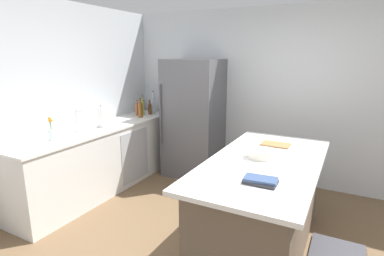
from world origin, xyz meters
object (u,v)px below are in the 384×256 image
at_px(paper_towel_roll, 101,117).
at_px(olive_oil_bottle, 143,107).
at_px(kitchen_island, 262,204).
at_px(cookbook_stack, 260,181).
at_px(hot_sauce_bottle, 152,107).
at_px(vinegar_bottle, 137,109).
at_px(cutting_board, 276,144).
at_px(refrigerator, 193,119).
at_px(flower_vase, 51,133).
at_px(soda_bottle, 153,105).
at_px(mixing_bowl, 260,154).
at_px(syrup_bottle, 150,109).
at_px(whiskey_bottle, 140,110).
at_px(sink_faucet, 77,120).

xyz_separation_m(paper_towel_roll, olive_oil_bottle, (-0.03, 0.99, -0.01)).
relative_size(kitchen_island, cookbook_stack, 7.68).
xyz_separation_m(kitchen_island, hot_sauce_bottle, (-2.43, 1.59, 0.55)).
distance_m(kitchen_island, vinegar_bottle, 2.80).
bearing_deg(cutting_board, refrigerator, 149.47).
bearing_deg(hot_sauce_bottle, flower_vase, -89.62).
relative_size(soda_bottle, cookbook_stack, 1.44).
height_order(soda_bottle, mixing_bowl, soda_bottle).
distance_m(kitchen_island, hot_sauce_bottle, 2.95).
xyz_separation_m(flower_vase, syrup_bottle, (0.08, 1.86, 0.01)).
relative_size(hot_sauce_bottle, soda_bottle, 0.62).
bearing_deg(soda_bottle, mixing_bowl, -32.14).
height_order(kitchen_island, refrigerator, refrigerator).
xyz_separation_m(vinegar_bottle, mixing_bowl, (2.40, -1.15, -0.07)).
bearing_deg(flower_vase, cutting_board, 23.42).
relative_size(kitchen_island, syrup_bottle, 8.37).
height_order(olive_oil_bottle, whiskey_bottle, olive_oil_bottle).
relative_size(refrigerator, cutting_board, 5.94).
height_order(sink_faucet, cookbook_stack, sink_faucet).
bearing_deg(cookbook_stack, refrigerator, 129.37).
height_order(refrigerator, whiskey_bottle, refrigerator).
xyz_separation_m(refrigerator, soda_bottle, (-0.80, 0.04, 0.15)).
distance_m(flower_vase, vinegar_bottle, 1.68).
relative_size(sink_faucet, cutting_board, 0.96).
xyz_separation_m(sink_faucet, flower_vase, (0.04, -0.43, -0.07)).
distance_m(kitchen_island, whiskey_bottle, 2.63).
bearing_deg(cookbook_stack, flower_vase, 178.28).
height_order(refrigerator, flower_vase, refrigerator).
height_order(vinegar_bottle, cutting_board, vinegar_bottle).
bearing_deg(kitchen_island, cutting_board, 92.67).
relative_size(paper_towel_roll, cookbook_stack, 1.18).
bearing_deg(soda_bottle, refrigerator, -3.05).
relative_size(hot_sauce_bottle, olive_oil_bottle, 0.71).
xyz_separation_m(paper_towel_roll, vinegar_bottle, (-0.07, 0.90, -0.03)).
height_order(paper_towel_roll, mixing_bowl, paper_towel_roll).
xyz_separation_m(sink_faucet, mixing_bowl, (2.39, 0.11, -0.12)).
distance_m(refrigerator, cookbook_stack, 2.58).
bearing_deg(syrup_bottle, olive_oil_bottle, -135.23).
relative_size(kitchen_island, mixing_bowl, 7.69).
distance_m(flower_vase, syrup_bottle, 1.87).
distance_m(flower_vase, whiskey_bottle, 1.58).
height_order(paper_towel_roll, whiskey_bottle, whiskey_bottle).
xyz_separation_m(sink_faucet, whiskey_bottle, (0.14, 1.15, -0.03)).
bearing_deg(flower_vase, refrigerator, 65.24).
height_order(olive_oil_bottle, cutting_board, olive_oil_bottle).
xyz_separation_m(flower_vase, cutting_board, (2.39, 1.03, -0.08)).
distance_m(sink_faucet, syrup_bottle, 1.44).
height_order(whiskey_bottle, mixing_bowl, whiskey_bottle).
distance_m(syrup_bottle, whiskey_bottle, 0.29).
bearing_deg(syrup_bottle, flower_vase, -92.44).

